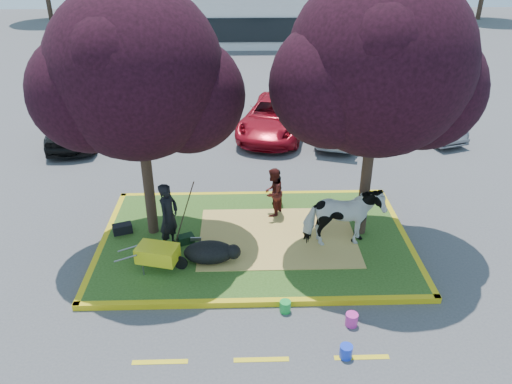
{
  "coord_description": "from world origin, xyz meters",
  "views": [
    {
      "loc": [
        -0.32,
        -11.36,
        7.56
      ],
      "look_at": [
        0.04,
        0.5,
        1.27
      ],
      "focal_mm": 35.0,
      "sensor_mm": 36.0,
      "label": 1
    }
  ],
  "objects_px": {
    "cow": "(343,218)",
    "car_black": "(75,122)",
    "bucket_pink": "(352,320)",
    "car_silver": "(168,111)",
    "handler": "(169,217)",
    "wheelbarrow": "(158,254)",
    "calf": "(209,252)",
    "bucket_blue": "(346,351)",
    "bucket_green": "(285,306)"
  },
  "relations": [
    {
      "from": "cow",
      "to": "car_black",
      "type": "distance_m",
      "value": 12.21
    },
    {
      "from": "bucket_pink",
      "to": "car_silver",
      "type": "height_order",
      "value": "car_silver"
    },
    {
      "from": "handler",
      "to": "car_black",
      "type": "xyz_separation_m",
      "value": [
        -4.73,
        7.98,
        -0.28
      ]
    },
    {
      "from": "wheelbarrow",
      "to": "calf",
      "type": "bearing_deg",
      "value": 27.79
    },
    {
      "from": "cow",
      "to": "bucket_blue",
      "type": "distance_m",
      "value": 3.85
    },
    {
      "from": "cow",
      "to": "handler",
      "type": "distance_m",
      "value": 4.46
    },
    {
      "from": "bucket_blue",
      "to": "car_silver",
      "type": "xyz_separation_m",
      "value": [
        -5.14,
        13.3,
        0.54
      ]
    },
    {
      "from": "bucket_green",
      "to": "car_black",
      "type": "height_order",
      "value": "car_black"
    },
    {
      "from": "cow",
      "to": "wheelbarrow",
      "type": "xyz_separation_m",
      "value": [
        -4.63,
        -0.9,
        -0.38
      ]
    },
    {
      "from": "bucket_blue",
      "to": "handler",
      "type": "bearing_deg",
      "value": 135.82
    },
    {
      "from": "car_silver",
      "to": "wheelbarrow",
      "type": "bearing_deg",
      "value": 86.09
    },
    {
      "from": "calf",
      "to": "bucket_blue",
      "type": "height_order",
      "value": "calf"
    },
    {
      "from": "calf",
      "to": "bucket_pink",
      "type": "relative_size",
      "value": 4.34
    },
    {
      "from": "cow",
      "to": "car_silver",
      "type": "distance_m",
      "value": 11.15
    },
    {
      "from": "car_black",
      "to": "cow",
      "type": "bearing_deg",
      "value": -49.49
    },
    {
      "from": "bucket_green",
      "to": "cow",
      "type": "bearing_deg",
      "value": 54.84
    },
    {
      "from": "calf",
      "to": "car_black",
      "type": "bearing_deg",
      "value": 112.48
    },
    {
      "from": "car_silver",
      "to": "calf",
      "type": "bearing_deg",
      "value": 92.84
    },
    {
      "from": "bucket_pink",
      "to": "car_silver",
      "type": "bearing_deg",
      "value": 113.63
    },
    {
      "from": "bucket_pink",
      "to": "bucket_blue",
      "type": "xyz_separation_m",
      "value": [
        -0.29,
        -0.9,
        -0.01
      ]
    },
    {
      "from": "car_black",
      "to": "bucket_blue",
      "type": "bearing_deg",
      "value": -62.02
    },
    {
      "from": "bucket_pink",
      "to": "car_black",
      "type": "bearing_deg",
      "value": 129.36
    },
    {
      "from": "handler",
      "to": "car_silver",
      "type": "distance_m",
      "value": 9.6
    },
    {
      "from": "bucket_green",
      "to": "bucket_blue",
      "type": "xyz_separation_m",
      "value": [
        1.1,
        -1.37,
        0.01
      ]
    },
    {
      "from": "wheelbarrow",
      "to": "bucket_blue",
      "type": "xyz_separation_m",
      "value": [
        4.07,
        -2.82,
        -0.46
      ]
    },
    {
      "from": "handler",
      "to": "car_silver",
      "type": "bearing_deg",
      "value": 31.84
    },
    {
      "from": "calf",
      "to": "bucket_pink",
      "type": "bearing_deg",
      "value": -46.07
    },
    {
      "from": "wheelbarrow",
      "to": "bucket_blue",
      "type": "distance_m",
      "value": 4.97
    },
    {
      "from": "bucket_pink",
      "to": "bucket_blue",
      "type": "bearing_deg",
      "value": -107.88
    },
    {
      "from": "handler",
      "to": "wheelbarrow",
      "type": "xyz_separation_m",
      "value": [
        -0.17,
        -0.97,
        -0.46
      ]
    },
    {
      "from": "calf",
      "to": "car_silver",
      "type": "bearing_deg",
      "value": 91.42
    },
    {
      "from": "bucket_blue",
      "to": "calf",
      "type": "bearing_deg",
      "value": 132.74
    },
    {
      "from": "cow",
      "to": "bucket_green",
      "type": "relative_size",
      "value": 7.37
    },
    {
      "from": "cow",
      "to": "calf",
      "type": "distance_m",
      "value": 3.52
    },
    {
      "from": "calf",
      "to": "bucket_green",
      "type": "distance_m",
      "value": 2.49
    },
    {
      "from": "cow",
      "to": "wheelbarrow",
      "type": "height_order",
      "value": "cow"
    },
    {
      "from": "bucket_blue",
      "to": "car_silver",
      "type": "bearing_deg",
      "value": 111.12
    },
    {
      "from": "bucket_green",
      "to": "car_silver",
      "type": "distance_m",
      "value": 12.61
    },
    {
      "from": "calf",
      "to": "car_black",
      "type": "xyz_separation_m",
      "value": [
        -5.76,
        8.66,
        0.37
      ]
    },
    {
      "from": "bucket_pink",
      "to": "car_silver",
      "type": "distance_m",
      "value": 13.55
    },
    {
      "from": "calf",
      "to": "bucket_green",
      "type": "xyz_separation_m",
      "value": [
        1.77,
        -1.73,
        -0.29
      ]
    },
    {
      "from": "calf",
      "to": "bucket_blue",
      "type": "xyz_separation_m",
      "value": [
        2.87,
        -3.1,
        -0.28
      ]
    },
    {
      "from": "handler",
      "to": "bucket_pink",
      "type": "height_order",
      "value": "handler"
    },
    {
      "from": "cow",
      "to": "handler",
      "type": "height_order",
      "value": "handler"
    },
    {
      "from": "wheelbarrow",
      "to": "car_black",
      "type": "bearing_deg",
      "value": 131.41
    },
    {
      "from": "cow",
      "to": "calf",
      "type": "height_order",
      "value": "cow"
    },
    {
      "from": "car_black",
      "to": "car_silver",
      "type": "height_order",
      "value": "car_black"
    },
    {
      "from": "bucket_green",
      "to": "car_silver",
      "type": "xyz_separation_m",
      "value": [
        -4.04,
        11.93,
        0.55
      ]
    },
    {
      "from": "car_black",
      "to": "wheelbarrow",
      "type": "bearing_deg",
      "value": -71.3
    },
    {
      "from": "handler",
      "to": "wheelbarrow",
      "type": "bearing_deg",
      "value": -165.76
    }
  ]
}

